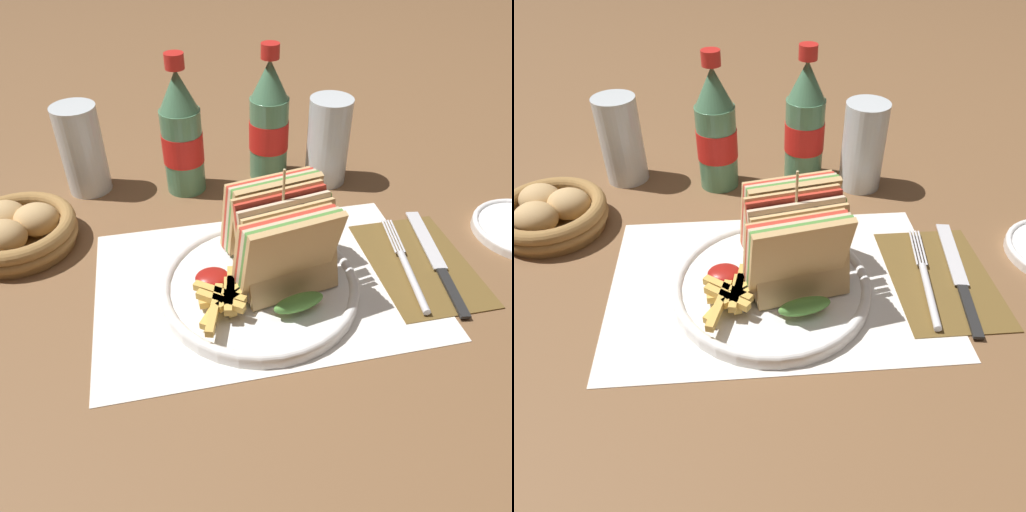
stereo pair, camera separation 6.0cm
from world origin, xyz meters
The scene contains 14 objects.
ground_plane centered at (0.00, 0.00, 0.00)m, with size 4.00×4.00×0.00m, color brown.
placemat centered at (-0.01, 0.02, 0.00)m, with size 0.41×0.28×0.00m.
plate_main centered at (-0.01, 0.01, 0.01)m, with size 0.24×0.24×0.02m.
club_sandwich centered at (0.01, 0.02, 0.07)m, with size 0.13×0.18×0.15m.
fries_pile centered at (-0.06, -0.02, 0.03)m, with size 0.09×0.10×0.02m.
ketchup_blob centered at (-0.07, 0.02, 0.03)m, with size 0.04×0.03×0.01m.
napkin centered at (0.20, 0.02, 0.00)m, with size 0.13×0.19×0.00m.
fork centered at (0.18, 0.00, 0.01)m, with size 0.04×0.18×0.01m.
knife centered at (0.22, 0.02, 0.01)m, with size 0.05×0.21×0.00m.
coke_bottle_near centered at (-0.08, 0.27, 0.09)m, with size 0.06×0.06×0.21m.
coke_bottle_far centered at (0.06, 0.28, 0.09)m, with size 0.06×0.06×0.21m.
glass_near centered at (0.15, 0.25, 0.06)m, with size 0.07×0.07×0.14m.
glass_far centered at (-0.23, 0.30, 0.06)m, with size 0.07×0.07×0.14m.
bread_basket centered at (-0.31, 0.17, 0.02)m, with size 0.16×0.16×0.06m.
Camera 1 is at (-0.11, -0.42, 0.42)m, focal length 35.00 mm.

